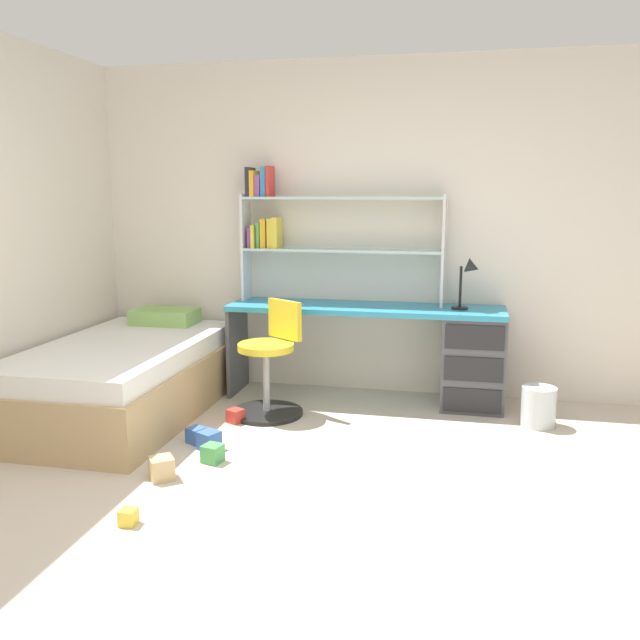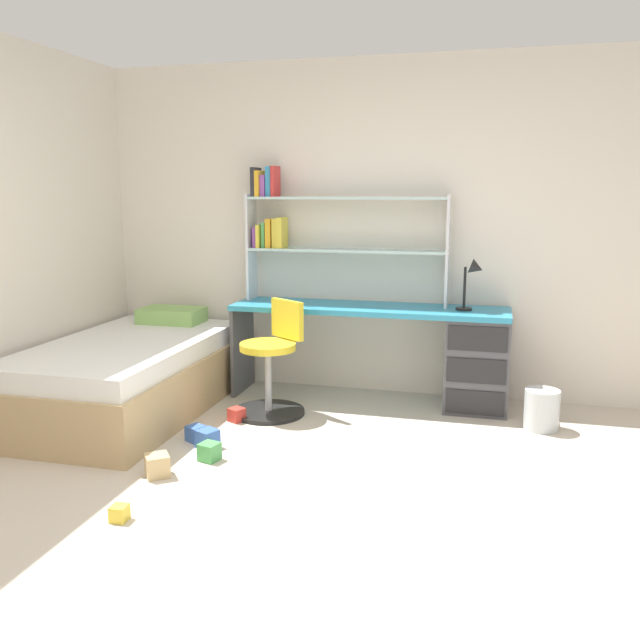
{
  "view_description": "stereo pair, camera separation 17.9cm",
  "coord_description": "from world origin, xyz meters",
  "views": [
    {
      "loc": [
        0.67,
        -2.65,
        1.57
      ],
      "look_at": [
        -0.24,
        1.58,
        0.75
      ],
      "focal_mm": 37.58,
      "sensor_mm": 36.0,
      "label": 1
    },
    {
      "loc": [
        0.84,
        -2.61,
        1.57
      ],
      "look_at": [
        -0.24,
        1.58,
        0.75
      ],
      "focal_mm": 37.58,
      "sensor_mm": 36.0,
      "label": 2
    }
  ],
  "objects": [
    {
      "name": "toy_block_yellow_4",
      "position": [
        -0.86,
        0.07,
        0.04
      ],
      "size": [
        0.08,
        0.08,
        0.08
      ],
      "primitive_type": "cube",
      "rotation": [
        0.0,
        0.0,
        0.06
      ],
      "color": "gold",
      "rests_on": "ground_plane"
    },
    {
      "name": "toy_block_red_0",
      "position": [
        -0.85,
        1.57,
        0.05
      ],
      "size": [
        0.13,
        0.13,
        0.1
      ],
      "primitive_type": "cube",
      "rotation": [
        0.0,
        0.0,
        2.67
      ],
      "color": "red",
      "rests_on": "ground_plane"
    },
    {
      "name": "toy_block_green_1",
      "position": [
        -0.75,
        0.88,
        0.05
      ],
      "size": [
        0.13,
        0.13,
        0.11
      ],
      "primitive_type": "cube",
      "rotation": [
        0.0,
        0.0,
        2.89
      ],
      "color": "#479E51",
      "rests_on": "ground_plane"
    },
    {
      "name": "bed_platform",
      "position": [
        -1.69,
        1.59,
        0.26
      ],
      "size": [
        1.09,
        1.95,
        0.65
      ],
      "color": "tan",
      "rests_on": "ground_plane"
    },
    {
      "name": "bookshelf_hutch",
      "position": [
        -0.5,
        2.44,
        1.34
      ],
      "size": [
        1.57,
        0.22,
        1.04
      ],
      "color": "silver",
      "rests_on": "desk"
    },
    {
      "name": "room_shell",
      "position": [
        -1.21,
        1.23,
        1.29
      ],
      "size": [
        5.52,
        6.15,
        2.58
      ],
      "color": "silver",
      "rests_on": "ground_plane"
    },
    {
      "name": "toy_block_natural_3",
      "position": [
        -0.94,
        0.59,
        0.06
      ],
      "size": [
        0.18,
        0.18,
        0.13
      ],
      "primitive_type": "cube",
      "rotation": [
        0.0,
        0.0,
        2.22
      ],
      "color": "tan",
      "rests_on": "ground_plane"
    },
    {
      "name": "toy_block_blue_2",
      "position": [
        -0.84,
        1.07,
        0.06
      ],
      "size": [
        0.16,
        0.16,
        0.12
      ],
      "primitive_type": "cube",
      "rotation": [
        0.0,
        0.0,
        1.11
      ],
      "color": "#3860B7",
      "rests_on": "ground_plane"
    },
    {
      "name": "toy_block_blue_5",
      "position": [
        -0.96,
        1.15,
        0.05
      ],
      "size": [
        0.14,
        0.14,
        0.1
      ],
      "primitive_type": "cube",
      "rotation": [
        0.0,
        0.0,
        1.09
      ],
      "color": "#3860B7",
      "rests_on": "ground_plane"
    },
    {
      "name": "waste_bin",
      "position": [
        1.2,
        1.95,
        0.14
      ],
      "size": [
        0.23,
        0.23,
        0.27
      ],
      "primitive_type": "cylinder",
      "color": "silver",
      "rests_on": "ground_plane"
    },
    {
      "name": "ground_plane",
      "position": [
        0.0,
        0.0,
        -0.01
      ],
      "size": [
        5.52,
        6.15,
        0.02
      ],
      "primitive_type": "cube",
      "color": "beige"
    },
    {
      "name": "desk",
      "position": [
        0.51,
        2.3,
        0.42
      ],
      "size": [
        2.08,
        0.5,
        0.73
      ],
      "color": "teal",
      "rests_on": "ground_plane"
    },
    {
      "name": "desk_lamp",
      "position": [
        0.71,
        2.28,
        0.99
      ],
      "size": [
        0.2,
        0.17,
        0.38
      ],
      "color": "black",
      "rests_on": "desk"
    },
    {
      "name": "swivel_chair",
      "position": [
        -0.67,
        1.81,
        0.33
      ],
      "size": [
        0.52,
        0.52,
        0.82
      ],
      "color": "black",
      "rests_on": "ground_plane"
    }
  ]
}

